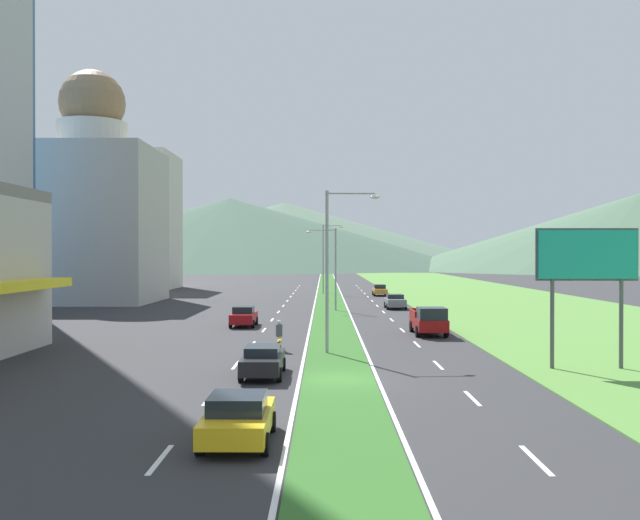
{
  "coord_description": "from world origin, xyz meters",
  "views": [
    {
      "loc": [
        -0.63,
        -30.76,
        5.58
      ],
      "look_at": [
        -1.04,
        32.85,
        5.08
      ],
      "focal_mm": 39.11,
      "sensor_mm": 36.0,
      "label": 1
    }
  ],
  "objects_px": {
    "billboard_roadside": "(587,262)",
    "car_3": "(238,418)",
    "street_lamp_near": "(333,260)",
    "street_lamp_far": "(325,254)",
    "pickup_truck_0": "(429,321)",
    "street_lamp_mid": "(332,263)",
    "car_1": "(263,360)",
    "motorcycle_rider": "(279,338)",
    "car_0": "(395,301)",
    "car_2": "(380,290)",
    "car_4": "(244,316)"
  },
  "relations": [
    {
      "from": "street_lamp_far",
      "to": "car_1",
      "type": "distance_m",
      "value": 66.81
    },
    {
      "from": "street_lamp_mid",
      "to": "street_lamp_far",
      "type": "relative_size",
      "value": 0.83
    },
    {
      "from": "street_lamp_mid",
      "to": "car_1",
      "type": "relative_size",
      "value": 1.75
    },
    {
      "from": "billboard_roadside",
      "to": "motorcycle_rider",
      "type": "bearing_deg",
      "value": 157.19
    },
    {
      "from": "street_lamp_near",
      "to": "car_0",
      "type": "distance_m",
      "value": 33.45
    },
    {
      "from": "pickup_truck_0",
      "to": "car_0",
      "type": "bearing_deg",
      "value": 179.92
    },
    {
      "from": "street_lamp_near",
      "to": "pickup_truck_0",
      "type": "xyz_separation_m",
      "value": [
        6.76,
        9.13,
        -4.31
      ]
    },
    {
      "from": "street_lamp_near",
      "to": "car_1",
      "type": "distance_m",
      "value": 9.22
    },
    {
      "from": "car_0",
      "to": "car_1",
      "type": "distance_m",
      "value": 41.01
    },
    {
      "from": "street_lamp_far",
      "to": "car_4",
      "type": "bearing_deg",
      "value": -98.17
    },
    {
      "from": "pickup_truck_0",
      "to": "motorcycle_rider",
      "type": "bearing_deg",
      "value": -50.72
    },
    {
      "from": "car_1",
      "to": "motorcycle_rider",
      "type": "xyz_separation_m",
      "value": [
        0.2,
        8.37,
        0.0
      ]
    },
    {
      "from": "car_1",
      "to": "motorcycle_rider",
      "type": "height_order",
      "value": "motorcycle_rider"
    },
    {
      "from": "street_lamp_near",
      "to": "car_3",
      "type": "relative_size",
      "value": 2.18
    },
    {
      "from": "pickup_truck_0",
      "to": "motorcycle_rider",
      "type": "relative_size",
      "value": 2.7
    },
    {
      "from": "car_0",
      "to": "car_3",
      "type": "height_order",
      "value": "car_0"
    },
    {
      "from": "street_lamp_mid",
      "to": "motorcycle_rider",
      "type": "bearing_deg",
      "value": -96.69
    },
    {
      "from": "car_3",
      "to": "pickup_truck_0",
      "type": "relative_size",
      "value": 0.78
    },
    {
      "from": "car_0",
      "to": "street_lamp_mid",
      "type": "bearing_deg",
      "value": -66.95
    },
    {
      "from": "street_lamp_mid",
      "to": "car_4",
      "type": "xyz_separation_m",
      "value": [
        -7.01,
        -14.88,
        -3.97
      ]
    },
    {
      "from": "car_3",
      "to": "street_lamp_far",
      "type": "bearing_deg",
      "value": -1.97
    },
    {
      "from": "pickup_truck_0",
      "to": "billboard_roadside",
      "type": "bearing_deg",
      "value": 20.64
    },
    {
      "from": "car_0",
      "to": "car_1",
      "type": "bearing_deg",
      "value": -14.24
    },
    {
      "from": "billboard_roadside",
      "to": "car_0",
      "type": "relative_size",
      "value": 1.61
    },
    {
      "from": "car_3",
      "to": "motorcycle_rider",
      "type": "distance_m",
      "value": 19.65
    },
    {
      "from": "street_lamp_far",
      "to": "pickup_truck_0",
      "type": "relative_size",
      "value": 1.82
    },
    {
      "from": "billboard_roadside",
      "to": "car_4",
      "type": "height_order",
      "value": "billboard_roadside"
    },
    {
      "from": "motorcycle_rider",
      "to": "car_1",
      "type": "bearing_deg",
      "value": 178.62
    },
    {
      "from": "car_0",
      "to": "pickup_truck_0",
      "type": "xyz_separation_m",
      "value": [
        -0.03,
        -23.31,
        0.21
      ]
    },
    {
      "from": "car_3",
      "to": "car_4",
      "type": "xyz_separation_m",
      "value": [
        -3.71,
        33.37,
        0.04
      ]
    },
    {
      "from": "street_lamp_mid",
      "to": "car_0",
      "type": "xyz_separation_m",
      "value": [
        6.53,
        2.78,
        -3.99
      ]
    },
    {
      "from": "billboard_roadside",
      "to": "car_3",
      "type": "distance_m",
      "value": 20.67
    },
    {
      "from": "car_3",
      "to": "car_2",
      "type": "bearing_deg",
      "value": -7.76
    },
    {
      "from": "billboard_roadside",
      "to": "car_2",
      "type": "height_order",
      "value": "billboard_roadside"
    },
    {
      "from": "car_2",
      "to": "pickup_truck_0",
      "type": "height_order",
      "value": "pickup_truck_0"
    },
    {
      "from": "street_lamp_near",
      "to": "car_2",
      "type": "distance_m",
      "value": 55.76
    },
    {
      "from": "car_1",
      "to": "car_4",
      "type": "xyz_separation_m",
      "value": [
        -3.45,
        22.09,
        0.05
      ]
    },
    {
      "from": "car_0",
      "to": "car_2",
      "type": "height_order",
      "value": "car_2"
    },
    {
      "from": "street_lamp_near",
      "to": "street_lamp_far",
      "type": "bearing_deg",
      "value": 90.35
    },
    {
      "from": "street_lamp_mid",
      "to": "street_lamp_far",
      "type": "height_order",
      "value": "street_lamp_far"
    },
    {
      "from": "car_1",
      "to": "pickup_truck_0",
      "type": "height_order",
      "value": "pickup_truck_0"
    },
    {
      "from": "street_lamp_near",
      "to": "motorcycle_rider",
      "type": "distance_m",
      "value": 5.61
    },
    {
      "from": "street_lamp_near",
      "to": "car_2",
      "type": "bearing_deg",
      "value": 82.76
    },
    {
      "from": "billboard_roadside",
      "to": "car_0",
      "type": "distance_m",
      "value": 38.46
    },
    {
      "from": "billboard_roadside",
      "to": "car_3",
      "type": "relative_size",
      "value": 1.63
    },
    {
      "from": "street_lamp_near",
      "to": "car_0",
      "type": "relative_size",
      "value": 2.15
    },
    {
      "from": "pickup_truck_0",
      "to": "street_lamp_mid",
      "type": "bearing_deg",
      "value": -162.43
    },
    {
      "from": "car_2",
      "to": "car_4",
      "type": "height_order",
      "value": "car_4"
    },
    {
      "from": "billboard_roadside",
      "to": "street_lamp_near",
      "type": "bearing_deg",
      "value": 156.25
    },
    {
      "from": "car_1",
      "to": "pickup_truck_0",
      "type": "bearing_deg",
      "value": -31.47
    }
  ]
}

